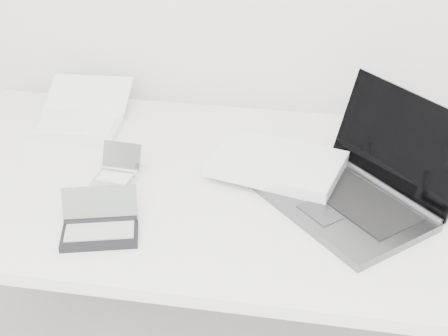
% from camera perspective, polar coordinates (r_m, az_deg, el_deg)
% --- Properties ---
extents(desk, '(1.60, 0.80, 0.73)m').
position_cam_1_polar(desk, '(1.50, 1.39, -2.78)').
color(desk, white).
rests_on(desk, ground).
extents(laptop_large, '(0.59, 0.47, 0.23)m').
position_cam_1_polar(laptop_large, '(1.45, 8.97, -0.77)').
color(laptop_large, '#5A5D5F').
rests_on(laptop_large, desk).
extents(netbook_open_white, '(0.25, 0.31, 0.08)m').
position_cam_1_polar(netbook_open_white, '(1.76, -13.14, 4.32)').
color(netbook_open_white, white).
rests_on(netbook_open_white, desk).
extents(pda_silver, '(0.10, 0.11, 0.08)m').
position_cam_1_polar(pda_silver, '(1.50, -9.76, -0.48)').
color(pda_silver, silver).
rests_on(pda_silver, desk).
extents(palmtop_charcoal, '(0.18, 0.16, 0.08)m').
position_cam_1_polar(palmtop_charcoal, '(1.33, -11.28, -5.32)').
color(palmtop_charcoal, black).
rests_on(palmtop_charcoal, desk).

